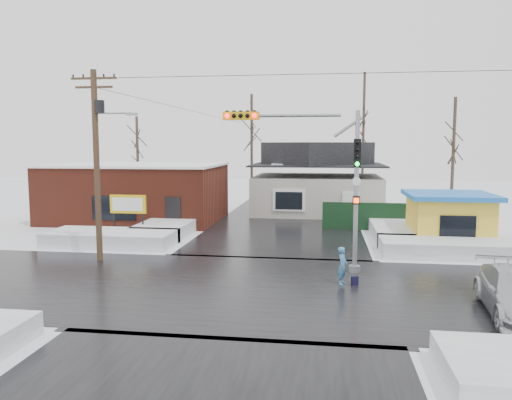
# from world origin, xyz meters

# --- Properties ---
(ground) EXTENTS (120.00, 120.00, 0.00)m
(ground) POSITION_xyz_m (0.00, 0.00, 0.00)
(ground) COLOR white
(ground) RESTS_ON ground
(road_ns) EXTENTS (10.00, 120.00, 0.02)m
(road_ns) POSITION_xyz_m (0.00, 0.00, 0.01)
(road_ns) COLOR black
(road_ns) RESTS_ON ground
(road_ew) EXTENTS (120.00, 10.00, 0.02)m
(road_ew) POSITION_xyz_m (0.00, 0.00, 0.01)
(road_ew) COLOR black
(road_ew) RESTS_ON ground
(snowbank_nw) EXTENTS (7.00, 3.00, 0.80)m
(snowbank_nw) POSITION_xyz_m (-9.00, 7.00, 0.40)
(snowbank_nw) COLOR white
(snowbank_nw) RESTS_ON ground
(snowbank_ne) EXTENTS (7.00, 3.00, 0.80)m
(snowbank_ne) POSITION_xyz_m (9.00, 7.00, 0.40)
(snowbank_ne) COLOR white
(snowbank_ne) RESTS_ON ground
(snowbank_nside_w) EXTENTS (3.00, 8.00, 0.80)m
(snowbank_nside_w) POSITION_xyz_m (-7.00, 12.00, 0.40)
(snowbank_nside_w) COLOR white
(snowbank_nside_w) RESTS_ON ground
(snowbank_nside_e) EXTENTS (3.00, 8.00, 0.80)m
(snowbank_nside_e) POSITION_xyz_m (7.00, 12.00, 0.40)
(snowbank_nside_e) COLOR white
(snowbank_nside_e) RESTS_ON ground
(traffic_signal) EXTENTS (6.05, 0.68, 7.00)m
(traffic_signal) POSITION_xyz_m (2.43, 2.97, 4.54)
(traffic_signal) COLOR gray
(traffic_signal) RESTS_ON ground
(utility_pole) EXTENTS (3.15, 0.44, 9.00)m
(utility_pole) POSITION_xyz_m (-7.93, 3.50, 5.11)
(utility_pole) COLOR #382619
(utility_pole) RESTS_ON ground
(brick_building) EXTENTS (12.20, 8.20, 4.12)m
(brick_building) POSITION_xyz_m (-11.00, 15.99, 2.08)
(brick_building) COLOR maroon
(brick_building) RESTS_ON ground
(marquee_sign) EXTENTS (2.20, 0.21, 2.55)m
(marquee_sign) POSITION_xyz_m (-9.00, 9.49, 1.92)
(marquee_sign) COLOR black
(marquee_sign) RESTS_ON ground
(house) EXTENTS (10.40, 8.40, 5.76)m
(house) POSITION_xyz_m (2.00, 22.00, 2.62)
(house) COLOR beige
(house) RESTS_ON ground
(kiosk) EXTENTS (4.60, 4.60, 2.88)m
(kiosk) POSITION_xyz_m (9.50, 9.99, 1.46)
(kiosk) COLOR yellow
(kiosk) RESTS_ON ground
(fence) EXTENTS (8.00, 0.12, 1.80)m
(fence) POSITION_xyz_m (6.50, 14.00, 0.90)
(fence) COLOR black
(fence) RESTS_ON ground
(tree_far_left) EXTENTS (3.00, 3.00, 10.00)m
(tree_far_left) POSITION_xyz_m (-4.00, 26.00, 7.95)
(tree_far_left) COLOR #332821
(tree_far_left) RESTS_ON ground
(tree_far_mid) EXTENTS (3.00, 3.00, 12.00)m
(tree_far_mid) POSITION_xyz_m (6.00, 28.00, 9.54)
(tree_far_mid) COLOR #332821
(tree_far_mid) RESTS_ON ground
(tree_far_right) EXTENTS (3.00, 3.00, 9.00)m
(tree_far_right) POSITION_xyz_m (12.00, 20.00, 7.16)
(tree_far_right) COLOR #332821
(tree_far_right) RESTS_ON ground
(tree_far_west) EXTENTS (3.00, 3.00, 8.00)m
(tree_far_west) POSITION_xyz_m (-14.00, 24.00, 6.36)
(tree_far_west) COLOR #332821
(tree_far_west) RESTS_ON ground
(pedestrian) EXTENTS (0.51, 0.63, 1.51)m
(pedestrian) POSITION_xyz_m (3.41, 0.98, 0.76)
(pedestrian) COLOR teal
(pedestrian) RESTS_ON ground
(shopping_bag) EXTENTS (0.30, 0.23, 0.35)m
(shopping_bag) POSITION_xyz_m (3.90, 0.93, 0.17)
(shopping_bag) COLOR black
(shopping_bag) RESTS_ON ground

